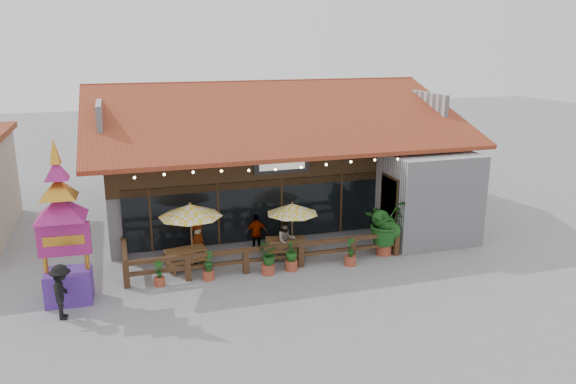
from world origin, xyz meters
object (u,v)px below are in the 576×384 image
object	(u,v)px
tropical_plant	(385,223)
picnic_table_left	(186,255)
pedestrian	(62,292)
thai_sign_tower	(61,212)
picnic_table_right	(285,245)
umbrella_left	(190,211)
umbrella_right	(292,209)

from	to	relation	value
tropical_plant	picnic_table_left	bearing A→B (deg)	172.67
picnic_table_left	pedestrian	bearing A→B (deg)	-144.51
thai_sign_tower	pedestrian	bearing A→B (deg)	-95.13
picnic_table_right	pedestrian	size ratio (longest dim) A/B	1.02
umbrella_left	picnic_table_left	world-z (taller)	umbrella_left
thai_sign_tower	tropical_plant	size ratio (longest dim) A/B	2.55
tropical_plant	umbrella_right	bearing A→B (deg)	163.87
umbrella_right	picnic_table_right	bearing A→B (deg)	-159.26
umbrella_right	tropical_plant	distance (m)	3.52
picnic_table_right	thai_sign_tower	distance (m)	8.02
umbrella_left	tropical_plant	size ratio (longest dim) A/B	1.24
umbrella_right	umbrella_left	bearing A→B (deg)	-179.43
thai_sign_tower	tropical_plant	world-z (taller)	thai_sign_tower
umbrella_left	picnic_table_right	bearing A→B (deg)	-1.25
umbrella_left	thai_sign_tower	distance (m)	4.42
umbrella_left	pedestrian	xyz separation A→B (m)	(-4.12, -2.76, -1.27)
picnic_table_left	tropical_plant	size ratio (longest dim) A/B	0.75
picnic_table_left	picnic_table_right	xyz separation A→B (m)	(3.69, -0.09, 0.02)
picnic_table_right	tropical_plant	distance (m)	3.81
umbrella_right	picnic_table_right	xyz separation A→B (m)	(-0.30, -0.11, -1.34)
picnic_table_left	picnic_table_right	bearing A→B (deg)	-1.39
umbrella_left	tropical_plant	xyz separation A→B (m)	(7.09, -0.93, -0.86)
umbrella_left	tropical_plant	distance (m)	7.20
thai_sign_tower	pedestrian	world-z (taller)	thai_sign_tower
thai_sign_tower	picnic_table_left	bearing A→B (deg)	23.67
umbrella_left	pedestrian	distance (m)	5.12
umbrella_left	umbrella_right	size ratio (longest dim) A/B	1.21
umbrella_left	thai_sign_tower	size ratio (longest dim) A/B	0.49
tropical_plant	pedestrian	xyz separation A→B (m)	(-11.21, -1.83, -0.41)
tropical_plant	picnic_table_right	bearing A→B (deg)	166.80
picnic_table_right	tropical_plant	size ratio (longest dim) A/B	0.78
picnic_table_left	pedestrian	world-z (taller)	pedestrian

